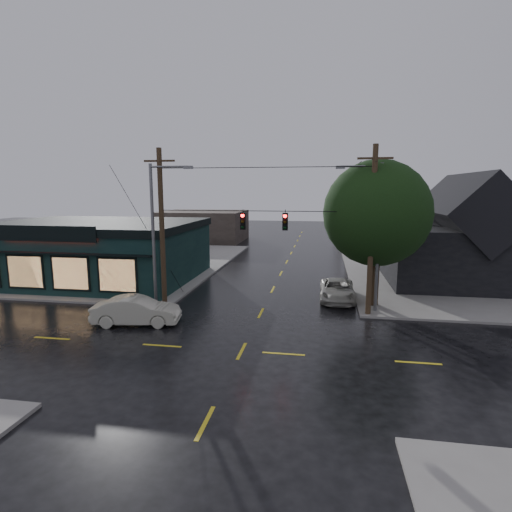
% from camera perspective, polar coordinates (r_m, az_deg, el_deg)
% --- Properties ---
extents(ground_plane, '(160.00, 160.00, 0.00)m').
position_cam_1_polar(ground_plane, '(19.52, -2.06, -13.41)').
color(ground_plane, black).
extents(sidewalk_nw, '(28.00, 28.00, 0.15)m').
position_cam_1_polar(sidewalk_nw, '(45.05, -22.33, -0.84)').
color(sidewalk_nw, gray).
rests_on(sidewalk_nw, ground).
extents(sidewalk_ne, '(28.00, 28.00, 0.15)m').
position_cam_1_polar(sidewalk_ne, '(41.70, 32.42, -2.40)').
color(sidewalk_ne, gray).
rests_on(sidewalk_ne, ground).
extents(pizza_shop, '(16.30, 12.34, 4.90)m').
position_cam_1_polar(pizza_shop, '(36.14, -21.68, 0.81)').
color(pizza_shop, black).
rests_on(pizza_shop, ground).
extents(ne_building, '(12.60, 11.60, 8.75)m').
position_cam_1_polar(ne_building, '(36.56, 27.60, 3.51)').
color(ne_building, black).
rests_on(ne_building, ground).
extents(corner_tree, '(6.73, 6.73, 9.33)m').
position_cam_1_polar(corner_tree, '(26.47, 16.86, 5.83)').
color(corner_tree, black).
rests_on(corner_tree, ground).
extents(utility_pole_nw, '(2.00, 0.32, 10.15)m').
position_cam_1_polar(utility_pole_nw, '(27.23, -12.88, -6.95)').
color(utility_pole_nw, '#332316').
rests_on(utility_pole_nw, ground).
extents(utility_pole_ne, '(2.00, 0.32, 10.15)m').
position_cam_1_polar(utility_pole_ne, '(25.44, 15.66, -8.24)').
color(utility_pole_ne, '#332316').
rests_on(utility_pole_ne, ground).
extents(utility_pole_far_a, '(2.00, 0.32, 9.65)m').
position_cam_1_polar(utility_pole_far_a, '(46.33, 12.89, -0.18)').
color(utility_pole_far_a, '#332316').
rests_on(utility_pole_far_a, ground).
extents(utility_pole_far_b, '(2.00, 0.32, 9.15)m').
position_cam_1_polar(utility_pole_far_b, '(66.11, 11.91, 2.69)').
color(utility_pole_far_b, '#332316').
rests_on(utility_pole_far_b, ground).
extents(utility_pole_far_c, '(2.00, 0.32, 9.15)m').
position_cam_1_polar(utility_pole_far_c, '(85.99, 11.38, 4.24)').
color(utility_pole_far_c, '#332316').
rests_on(utility_pole_far_c, ground).
extents(span_signal_assembly, '(13.00, 0.48, 1.23)m').
position_cam_1_polar(span_signal_assembly, '(24.44, 1.13, 5.04)').
color(span_signal_assembly, black).
rests_on(span_signal_assembly, ground).
extents(streetlight_nw, '(5.40, 0.30, 9.15)m').
position_cam_1_polar(streetlight_nw, '(26.73, -14.05, -7.31)').
color(streetlight_nw, slate).
rests_on(streetlight_nw, ground).
extents(streetlight_ne, '(5.40, 0.30, 9.15)m').
position_cam_1_polar(streetlight_ne, '(26.16, 16.60, -7.79)').
color(streetlight_ne, slate).
rests_on(streetlight_ne, ground).
extents(bg_building_west, '(12.00, 10.00, 4.40)m').
position_cam_1_polar(bg_building_west, '(60.49, -7.53, 4.30)').
color(bg_building_west, '#332925').
rests_on(bg_building_west, ground).
extents(bg_building_east, '(14.00, 12.00, 5.60)m').
position_cam_1_polar(bg_building_east, '(64.00, 20.66, 4.59)').
color(bg_building_east, '#26262B').
rests_on(bg_building_east, ground).
extents(sedan_cream, '(5.06, 2.49, 1.60)m').
position_cam_1_polar(sedan_cream, '(23.82, -16.71, -7.50)').
color(sedan_cream, '#B6B5A0').
rests_on(sedan_cream, ground).
extents(suv_silver, '(2.34, 5.05, 1.40)m').
position_cam_1_polar(suv_silver, '(28.32, 11.54, -4.79)').
color(suv_silver, '#A8A79B').
rests_on(suv_silver, ground).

